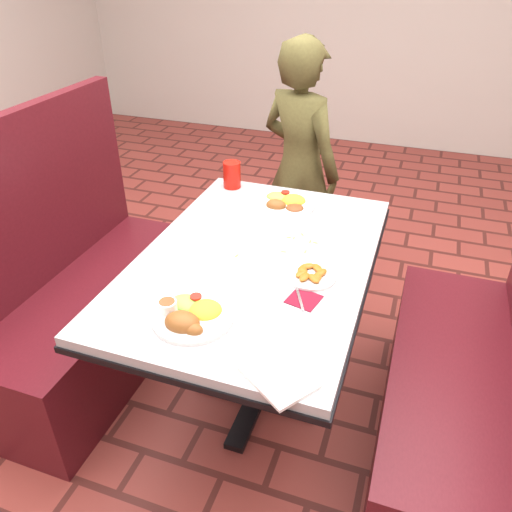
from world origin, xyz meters
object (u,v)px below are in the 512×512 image
object	(u,v)px
diner_person	(299,169)
near_dinner_plate	(190,312)
dining_table	(256,278)
booth_bench_right	(466,394)
booth_bench_left	(88,304)
red_tumbler	(232,175)
far_dinner_plate	(286,201)
plantain_plate	(311,275)

from	to	relation	value
diner_person	near_dinner_plate	distance (m)	1.42
dining_table	near_dinner_plate	bearing A→B (deg)	-99.56
booth_bench_right	diner_person	world-z (taller)	diner_person
booth_bench_left	booth_bench_right	size ratio (longest dim) A/B	1.00
booth_bench_right	red_tumbler	distance (m)	1.31
red_tumbler	booth_bench_right	bearing A→B (deg)	-25.58
diner_person	far_dinner_plate	world-z (taller)	diner_person
diner_person	far_dinner_plate	distance (m)	0.62
booth_bench_left	diner_person	size ratio (longest dim) A/B	0.89
booth_bench_left	diner_person	xyz separation A→B (m)	(0.69, 1.02, 0.34)
near_dinner_plate	red_tumbler	bearing A→B (deg)	104.17
plantain_plate	red_tumbler	bearing A→B (deg)	131.15
dining_table	diner_person	world-z (taller)	diner_person
booth_bench_right	dining_table	bearing A→B (deg)	180.00
dining_table	booth_bench_right	size ratio (longest dim) A/B	1.01
near_dinner_plate	far_dinner_plate	size ratio (longest dim) A/B	0.98
dining_table	near_dinner_plate	xyz separation A→B (m)	(-0.07, -0.40, 0.12)
dining_table	booth_bench_right	xyz separation A→B (m)	(0.80, 0.00, -0.32)
diner_person	near_dinner_plate	size ratio (longest dim) A/B	5.46
plantain_plate	red_tumbler	xyz separation A→B (m)	(-0.52, 0.59, 0.05)
booth_bench_right	diner_person	xyz separation A→B (m)	(-0.91, 1.02, 0.34)
dining_table	booth_bench_left	xyz separation A→B (m)	(-0.80, 0.00, -0.32)
near_dinner_plate	far_dinner_plate	bearing A→B (deg)	86.32
booth_bench_right	diner_person	size ratio (longest dim) A/B	0.89
far_dinner_plate	red_tumbler	xyz separation A→B (m)	(-0.29, 0.10, 0.04)
booth_bench_right	diner_person	bearing A→B (deg)	131.62
dining_table	far_dinner_plate	bearing A→B (deg)	91.92
diner_person	plantain_plate	world-z (taller)	diner_person
diner_person	red_tumbler	xyz separation A→B (m)	(-0.19, -0.50, 0.14)
booth_bench_left	far_dinner_plate	xyz separation A→B (m)	(0.78, 0.42, 0.44)
diner_person	red_tumbler	distance (m)	0.55
diner_person	far_dinner_plate	bearing A→B (deg)	124.10
dining_table	booth_bench_left	bearing A→B (deg)	180.00
booth_bench_left	plantain_plate	world-z (taller)	booth_bench_left
dining_table	plantain_plate	bearing A→B (deg)	-16.75
booth_bench_right	near_dinner_plate	distance (m)	1.05
near_dinner_plate	red_tumbler	world-z (taller)	red_tumbler
dining_table	booth_bench_left	size ratio (longest dim) A/B	1.01
near_dinner_plate	plantain_plate	xyz separation A→B (m)	(0.28, 0.33, -0.02)
red_tumbler	dining_table	bearing A→B (deg)	-60.32
dining_table	booth_bench_right	world-z (taller)	booth_bench_right
booth_bench_left	red_tumbler	distance (m)	0.87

